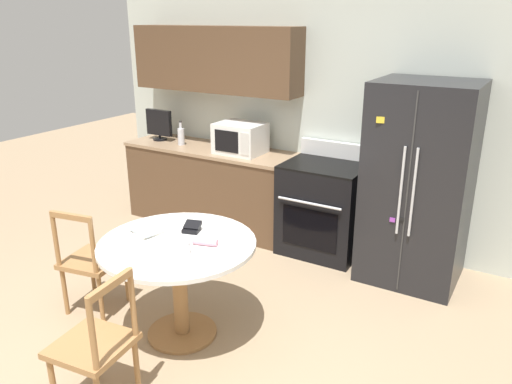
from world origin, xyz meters
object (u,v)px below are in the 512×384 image
Objects in this scene: oven_range at (324,208)px; microwave at (240,138)px; counter_bottle at (181,136)px; dining_chair_near at (96,346)px; dining_chair_left at (91,261)px; wallet at (192,228)px; candle_glass at (184,248)px; refrigerator at (418,184)px; countertop_tv at (159,124)px.

microwave is at bearing 179.67° from oven_range.
counter_bottle is 0.30× the size of dining_chair_near.
dining_chair_near is at bearing -75.57° from microwave.
oven_range is at bearing 49.09° from dining_chair_left.
counter_bottle is at bearing 130.71° from wallet.
oven_range is 2.27m from dining_chair_left.
microwave is 0.54× the size of dining_chair_left.
counter_bottle is (-1.74, -0.04, 0.53)m from oven_range.
candle_glass is at bearing -15.45° from dining_chair_near.
refrigerator reaches higher than counter_bottle.
oven_range is 2.19m from countertop_tv.
counter_bottle reaches higher than wallet.
refrigerator is 6.58× the size of counter_bottle.
counter_bottle is (0.36, -0.05, -0.09)m from countertop_tv.
oven_range is 1.82m from counter_bottle.
countertop_tv is 1.32× the size of counter_bottle.
oven_range is 3.02× the size of countertop_tv.
dining_chair_near is at bearing -50.87° from dining_chair_left.
dining_chair_left is (-0.17, -1.96, -0.62)m from microwave.
refrigerator reaches higher than oven_range.
dining_chair_left is at bearing -120.55° from oven_range.
oven_range is at bearing -0.33° from microwave.
refrigerator is 20.64× the size of candle_glass.
dining_chair_left is at bearing -72.83° from counter_bottle.
candle_glass is 0.55× the size of wallet.
wallet is at bearing -49.29° from counter_bottle.
counter_bottle reaches higher than candle_glass.
countertop_tv is 0.40× the size of dining_chair_near.
wallet is (-1.25, -1.60, -0.10)m from refrigerator.
wallet is at bearing 119.45° from candle_glass.
countertop_tv is 2.28m from dining_chair_left.
countertop_tv is (-1.12, 0.01, 0.03)m from microwave.
microwave is 2.06m from dining_chair_left.
refrigerator is at bearing 32.26° from dining_chair_left.
refrigerator is at bearing 60.65° from candle_glass.
dining_chair_left is at bearing -159.88° from wallet.
countertop_tv reaches higher than microwave.
oven_range is 2.01m from candle_glass.
refrigerator is 2.83m from dining_chair_left.
counter_bottle is 1.73× the size of wallet.
microwave is 2.85m from dining_chair_near.
dining_chair_left is (0.59, -1.91, -0.57)m from counter_bottle.
oven_range is 6.92× the size of wallet.
dining_chair_near is 0.81m from candle_glass.
dining_chair_near reaches higher than candle_glass.
candle_glass is (0.98, -0.02, 0.37)m from dining_chair_left.
oven_range is 12.52× the size of candle_glass.
countertop_tv is at bearing 136.40° from wallet.
microwave is 1.80m from wallet.
dining_chair_left reaches higher than wallet.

